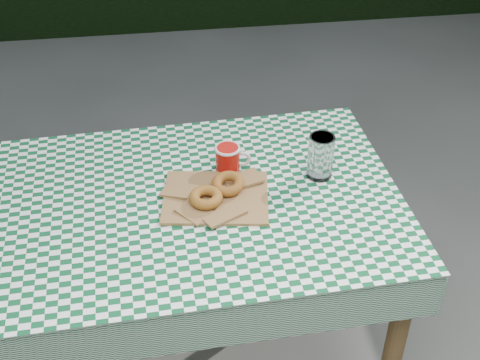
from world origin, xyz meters
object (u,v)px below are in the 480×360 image
object	(u,v)px
paper_bag	(216,197)
coffee_mug	(228,159)
drinking_glass	(321,156)
table	(194,290)

from	to	relation	value
paper_bag	coffee_mug	distance (m)	0.15
coffee_mug	drinking_glass	size ratio (longest dim) A/B	1.05
coffee_mug	drinking_glass	distance (m)	0.29
table	coffee_mug	bearing A→B (deg)	43.57
paper_bag	coffee_mug	world-z (taller)	coffee_mug
paper_bag	coffee_mug	bearing A→B (deg)	69.14
paper_bag	coffee_mug	xyz separation A→B (m)	(0.05, 0.14, 0.03)
table	coffee_mug	xyz separation A→B (m)	(0.13, 0.14, 0.42)
table	coffee_mug	world-z (taller)	coffee_mug
paper_bag	coffee_mug	size ratio (longest dim) A/B	2.05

